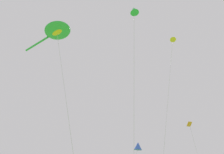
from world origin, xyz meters
name	(u,v)px	position (x,y,z in m)	size (l,w,h in m)	color
big_show_kite	(57,31)	(-5.43, 16.56, 19.33)	(5.59, 9.71, 19.71)	green
small_kite_bird_shape	(134,11)	(-3.12, 5.56, 14.31)	(2.47, 3.70, 14.74)	green
small_kite_delta_white	(190,128)	(10.65, 9.81, 8.46)	(3.08, 1.83, 9.31)	orange
small_kite_diamond_red	(138,146)	(7.98, 16.05, 7.04)	(1.35, 3.50, 7.57)	blue
small_kite_stunt_black	(173,39)	(5.19, 6.77, 17.42)	(4.88, 2.46, 17.99)	yellow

